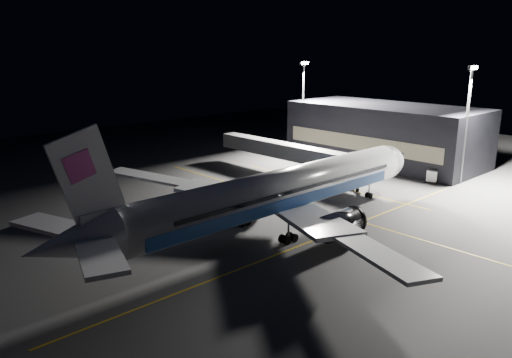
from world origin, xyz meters
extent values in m
plane|color=#4C4C4F|center=(0.00, 0.00, 0.00)|extent=(200.00, 200.00, 0.00)
cube|color=gold|center=(10.00, 0.00, 0.01)|extent=(0.25, 80.00, 0.01)
cube|color=gold|center=(0.00, -6.00, 0.01)|extent=(70.00, 0.25, 0.01)
cube|color=gold|center=(22.00, 10.00, 0.01)|extent=(0.25, 40.00, 0.01)
cylinder|color=silver|center=(0.00, 0.00, 5.30)|extent=(48.00, 5.60, 5.60)
ellipsoid|color=silver|center=(24.00, 0.00, 5.30)|extent=(8.96, 5.60, 5.60)
cube|color=black|center=(26.30, 0.00, 6.30)|extent=(2.20, 3.40, 0.90)
cone|color=silver|center=(-28.50, 0.00, 5.60)|extent=(9.00, 5.49, 5.49)
cube|color=#214998|center=(-1.00, 2.78, 4.40)|extent=(42.24, 0.25, 1.50)
cube|color=#214998|center=(-1.00, -2.78, 4.40)|extent=(42.24, 0.25, 1.50)
cube|color=silver|center=(-2.50, 8.00, 3.70)|extent=(11.36, 15.23, 1.53)
cube|color=silver|center=(-2.50, -8.00, 3.70)|extent=(11.36, 15.23, 1.53)
cube|color=silver|center=(-7.50, 20.50, 4.57)|extent=(8.57, 13.22, 1.31)
cube|color=silver|center=(-7.50, -20.50, 4.57)|extent=(8.57, 13.22, 1.31)
cube|color=silver|center=(-28.00, 5.20, 5.90)|extent=(6.20, 9.67, 0.45)
cube|color=silver|center=(-28.00, -5.20, 5.90)|extent=(6.20, 9.67, 0.45)
cube|color=white|center=(-26.20, 0.00, 11.50)|extent=(7.53, 0.40, 10.28)
cube|color=#E74EB2|center=(-27.00, 0.00, 12.90)|extent=(3.22, 0.55, 3.22)
cylinder|color=#B7B7BF|center=(1.20, 9.00, 2.55)|extent=(5.60, 3.40, 3.40)
cylinder|color=#B7B7BF|center=(1.20, -9.00, 2.55)|extent=(5.60, 3.40, 3.40)
cylinder|color=#9999A0|center=(20.50, 0.00, 1.25)|extent=(0.26, 0.26, 2.50)
cylinder|color=black|center=(20.50, 0.00, 0.45)|extent=(0.90, 0.70, 0.90)
cylinder|color=#9999A0|center=(-3.00, 4.30, 1.25)|extent=(0.26, 0.26, 2.50)
cylinder|color=#9999A0|center=(-3.00, -4.30, 1.25)|extent=(0.26, 0.26, 2.50)
cylinder|color=black|center=(-3.00, 4.30, 0.55)|extent=(1.10, 1.60, 1.10)
cylinder|color=black|center=(-3.00, -4.30, 0.55)|extent=(1.10, 1.60, 1.10)
cube|color=black|center=(46.00, 14.00, 6.00)|extent=(18.00, 40.00, 12.00)
cube|color=brown|center=(36.95, 14.00, 5.00)|extent=(0.15, 36.00, 3.00)
cube|color=#B2B2B7|center=(22.00, 20.05, 4.60)|extent=(3.00, 33.90, 2.80)
cube|color=#B2B2B7|center=(22.00, 4.20, 4.60)|extent=(3.60, 3.20, 3.40)
cylinder|color=#9999A0|center=(22.00, 4.20, 1.55)|extent=(0.70, 0.70, 3.10)
cylinder|color=black|center=(22.00, 3.30, 0.35)|extent=(0.70, 0.30, 0.70)
cylinder|color=black|center=(22.00, 5.10, 0.35)|extent=(0.70, 0.30, 0.70)
cylinder|color=#59595E|center=(40.00, 32.00, 10.00)|extent=(0.44, 0.44, 20.00)
cube|color=#59595E|center=(40.00, 32.00, 20.30)|extent=(2.40, 0.50, 0.80)
cube|color=white|center=(40.00, 31.65, 20.30)|extent=(2.20, 0.15, 0.60)
cylinder|color=#59595E|center=(40.00, -6.00, 10.00)|extent=(0.44, 0.44, 20.00)
cube|color=#59595E|center=(40.00, -6.00, 20.30)|extent=(2.40, 0.50, 0.80)
cube|color=white|center=(40.00, -6.35, 20.30)|extent=(2.20, 0.15, 0.60)
cube|color=white|center=(37.48, -2.00, 1.37)|extent=(3.91, 2.84, 1.94)
cube|color=white|center=(39.48, -1.29, 0.84)|extent=(1.89, 2.05, 1.06)
cube|color=black|center=(39.48, -1.29, 1.28)|extent=(1.50, 1.77, 0.44)
cylinder|color=black|center=(38.34, -0.72, 0.35)|extent=(0.74, 0.44, 0.71)
cylinder|color=black|center=(38.95, -2.46, 0.35)|extent=(0.74, 0.44, 0.71)
cylinder|color=black|center=(36.01, -1.54, 0.35)|extent=(0.74, 0.44, 0.71)
cylinder|color=black|center=(36.63, -3.28, 0.35)|extent=(0.74, 0.44, 0.71)
cube|color=black|center=(-12.55, 22.00, 0.69)|extent=(2.42, 1.73, 1.02)
cube|color=black|center=(-12.55, 22.00, 1.34)|extent=(1.06, 1.06, 0.56)
sphere|color=#FFF2CC|center=(-13.12, 21.36, 0.69)|extent=(0.24, 0.24, 0.24)
sphere|color=#FFF2CC|center=(-12.21, 21.21, 0.69)|extent=(0.24, 0.24, 0.24)
cylinder|color=black|center=(-11.60, 22.64, 0.28)|extent=(0.58, 0.29, 0.56)
cylinder|color=black|center=(-11.85, 21.09, 0.28)|extent=(0.58, 0.29, 0.56)
cylinder|color=black|center=(-13.24, 22.91, 0.28)|extent=(0.58, 0.29, 0.56)
cylinder|color=black|center=(-13.50, 21.36, 0.28)|extent=(0.58, 0.29, 0.56)
cone|color=#EC4F09|center=(-2.05, 4.00, 0.33)|extent=(0.44, 0.44, 0.66)
cone|color=#EC4F09|center=(-3.00, 10.51, 0.31)|extent=(0.42, 0.42, 0.63)
cone|color=#EC4F09|center=(1.90, 6.31, 0.27)|extent=(0.37, 0.37, 0.55)
camera|label=1|loc=(-45.62, -44.07, 23.44)|focal=35.00mm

